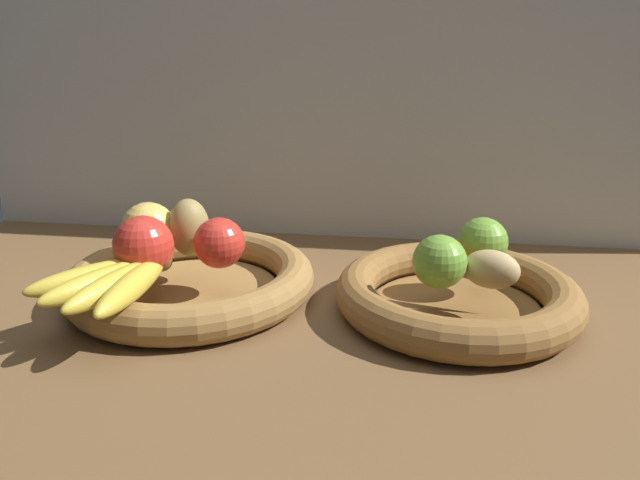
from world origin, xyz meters
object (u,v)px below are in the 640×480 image
(apple_golden_left, at_px, (149,229))
(lime_far, at_px, (483,242))
(potato_back, at_px, (473,248))
(potato_small, at_px, (491,269))
(apple_red_front, at_px, (144,246))
(banana_bunch_front, at_px, (114,281))
(lime_near, at_px, (440,262))
(chili_pepper, at_px, (476,271))
(apple_red_right, at_px, (219,243))
(fruit_bowl_left, at_px, (192,280))
(pear_brown, at_px, (189,228))
(fruit_bowl_right, at_px, (457,295))

(apple_golden_left, relative_size, lime_far, 1.15)
(potato_back, relative_size, potato_small, 0.92)
(apple_red_front, distance_m, banana_bunch_front, 0.07)
(lime_near, bearing_deg, chili_pepper, 34.68)
(apple_red_right, distance_m, lime_near, 0.29)
(lime_far, bearing_deg, lime_near, -125.84)
(chili_pepper, bearing_deg, lime_near, -136.81)
(fruit_bowl_left, height_order, apple_golden_left, apple_golden_left)
(apple_golden_left, distance_m, lime_near, 0.41)
(pear_brown, bearing_deg, fruit_bowl_left, -71.92)
(fruit_bowl_left, relative_size, lime_far, 5.13)
(lime_near, bearing_deg, apple_red_front, -178.35)
(banana_bunch_front, bearing_deg, potato_small, 10.40)
(fruit_bowl_right, height_order, potato_small, potato_small)
(fruit_bowl_left, bearing_deg, pear_brown, 108.08)
(chili_pepper, bearing_deg, potato_back, 97.03)
(chili_pepper, bearing_deg, apple_red_right, -170.48)
(fruit_bowl_right, bearing_deg, lime_far, 52.13)
(lime_far, bearing_deg, banana_bunch_front, -160.37)
(banana_bunch_front, xyz_separation_m, potato_small, (0.45, 0.08, 0.01))
(fruit_bowl_right, xyz_separation_m, banana_bunch_front, (-0.42, -0.12, 0.04))
(apple_red_front, height_order, potato_small, apple_red_front)
(fruit_bowl_left, bearing_deg, apple_red_front, -127.31)
(apple_red_right, height_order, lime_near, apple_red_right)
(apple_red_front, distance_m, pear_brown, 0.08)
(fruit_bowl_right, height_order, chili_pepper, chili_pepper)
(lime_near, bearing_deg, pear_brown, 169.04)
(pear_brown, xyz_separation_m, potato_back, (0.39, 0.02, -0.02))
(potato_small, distance_m, lime_near, 0.06)
(banana_bunch_front, bearing_deg, fruit_bowl_left, 66.66)
(potato_back, distance_m, potato_small, 0.08)
(fruit_bowl_right, distance_m, pear_brown, 0.38)
(apple_golden_left, xyz_separation_m, potato_back, (0.45, 0.03, -0.02))
(apple_golden_left, xyz_separation_m, lime_far, (0.46, 0.03, -0.01))
(banana_bunch_front, xyz_separation_m, lime_far, (0.45, 0.16, 0.02))
(fruit_bowl_right, xyz_separation_m, apple_golden_left, (-0.43, 0.02, 0.07))
(banana_bunch_front, xyz_separation_m, chili_pepper, (0.44, 0.11, -0.01))
(potato_back, bearing_deg, fruit_bowl_left, -172.91)
(fruit_bowl_right, height_order, pear_brown, pear_brown)
(pear_brown, relative_size, lime_near, 1.24)
(apple_red_front, height_order, apple_red_right, apple_red_front)
(apple_red_front, relative_size, banana_bunch_front, 0.42)
(apple_red_front, bearing_deg, lime_far, 12.31)
(fruit_bowl_left, relative_size, apple_red_right, 5.02)
(apple_red_right, relative_size, potato_small, 0.99)
(potato_small, bearing_deg, lime_far, 91.49)
(apple_red_front, height_order, pear_brown, pear_brown)
(apple_red_front, bearing_deg, pear_brown, 67.20)
(pear_brown, bearing_deg, apple_red_front, -112.80)
(fruit_bowl_left, xyz_separation_m, lime_near, (0.34, -0.04, 0.06))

